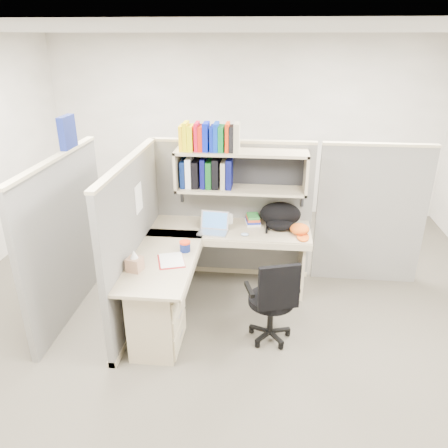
# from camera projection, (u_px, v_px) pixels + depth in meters

# --- Properties ---
(ground) EXTENTS (6.00, 6.00, 0.00)m
(ground) POSITION_uv_depth(u_px,v_px,m) (225.00, 314.00, 4.54)
(ground) COLOR #38342B
(ground) RESTS_ON ground
(room_shell) EXTENTS (6.00, 6.00, 6.00)m
(room_shell) POSITION_uv_depth(u_px,v_px,m) (225.00, 163.00, 3.89)
(room_shell) COLOR #A8A598
(room_shell) RESTS_ON ground
(cubicle) EXTENTS (3.79, 1.84, 1.95)m
(cubicle) POSITION_uv_depth(u_px,v_px,m) (195.00, 216.00, 4.63)
(cubicle) COLOR #5E5E59
(cubicle) RESTS_ON ground
(desk) EXTENTS (1.74, 1.75, 0.73)m
(desk) POSITION_uv_depth(u_px,v_px,m) (179.00, 291.00, 4.14)
(desk) COLOR gray
(desk) RESTS_ON ground
(laptop) EXTENTS (0.33, 0.33, 0.22)m
(laptop) POSITION_uv_depth(u_px,v_px,m) (213.00, 224.00, 4.61)
(laptop) COLOR #B4B5B9
(laptop) RESTS_ON desk
(backpack) EXTENTS (0.53, 0.46, 0.27)m
(backpack) POSITION_uv_depth(u_px,v_px,m) (280.00, 216.00, 4.74)
(backpack) COLOR black
(backpack) RESTS_ON desk
(orange_cap) EXTENTS (0.26, 0.28, 0.11)m
(orange_cap) POSITION_uv_depth(u_px,v_px,m) (300.00, 229.00, 4.61)
(orange_cap) COLOR #D05212
(orange_cap) RESTS_ON desk
(snack_canister) EXTENTS (0.11, 0.11, 0.11)m
(snack_canister) POSITION_uv_depth(u_px,v_px,m) (185.00, 246.00, 4.24)
(snack_canister) COLOR #0E1B54
(snack_canister) RESTS_ON desk
(tissue_box) EXTENTS (0.15, 0.15, 0.20)m
(tissue_box) POSITION_uv_depth(u_px,v_px,m) (134.00, 261.00, 3.88)
(tissue_box) COLOR #A97D60
(tissue_box) RESTS_ON desk
(mouse) EXTENTS (0.10, 0.08, 0.03)m
(mouse) POSITION_uv_depth(u_px,v_px,m) (245.00, 234.00, 4.58)
(mouse) COLOR #9AB6DB
(mouse) RESTS_ON desk
(paper_cup) EXTENTS (0.09, 0.09, 0.10)m
(paper_cup) POSITION_uv_depth(u_px,v_px,m) (230.00, 219.00, 4.88)
(paper_cup) COLOR white
(paper_cup) RESTS_ON desk
(book_stack) EXTENTS (0.19, 0.23, 0.10)m
(book_stack) POSITION_uv_depth(u_px,v_px,m) (253.00, 219.00, 4.87)
(book_stack) COLOR gray
(book_stack) RESTS_ON desk
(loose_paper) EXTENTS (0.30, 0.34, 0.00)m
(loose_paper) POSITION_uv_depth(u_px,v_px,m) (172.00, 260.00, 4.09)
(loose_paper) COLOR silver
(loose_paper) RESTS_ON desk
(task_chair) EXTENTS (0.51, 0.47, 0.89)m
(task_chair) POSITION_uv_depth(u_px,v_px,m) (272.00, 313.00, 4.02)
(task_chair) COLOR black
(task_chair) RESTS_ON ground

